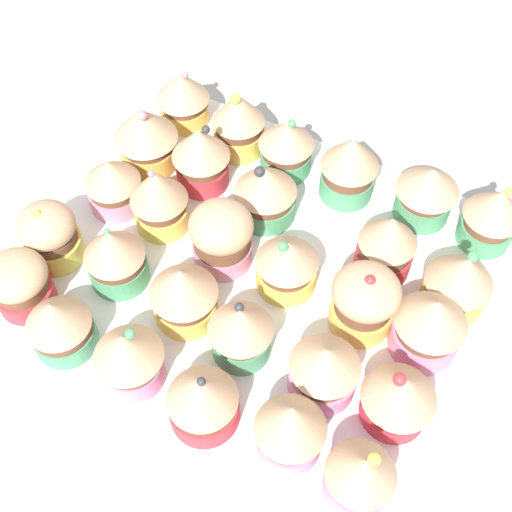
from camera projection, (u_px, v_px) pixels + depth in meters
The scene contains 31 objects.
ground_plane at pixel (256, 288), 66.60cm from camera, with size 180.00×180.00×3.00cm, color #9E9EA3.
baking_tray at pixel (256, 277), 64.89cm from camera, with size 45.64×38.60×1.20cm.
cupcake_0 at pixel (493, 215), 63.70cm from camera, with size 5.76×5.76×7.62cm.
cupcake_1 at pixel (427, 191), 65.81cm from camera, with size 6.34×6.34×6.73cm.
cupcake_2 at pixel (349, 166), 67.03cm from camera, with size 6.01×6.01×7.95cm.
cupcake_3 at pixel (286, 146), 69.57cm from camera, with size 5.95×5.95×6.95cm.
cupcake_4 at pixel (239, 122), 71.08cm from camera, with size 5.72×5.72×7.97cm.
cupcake_5 at pixel (183, 96), 73.89cm from camera, with size 6.04×6.04×7.02cm.
cupcake_6 at pixel (459, 281), 59.66cm from camera, with size 6.26×6.26×7.26cm.
cupcake_7 at pixel (387, 244), 61.65cm from camera, with size 5.53×5.53×7.69cm.
cupcake_8 at pixel (266, 192), 65.97cm from camera, with size 6.30×6.30×7.07cm.
cupcake_9 at pixel (201, 156), 68.05cm from camera, with size 6.09×6.09×7.89cm.
cupcake_10 at pixel (146, 136), 69.51cm from camera, with size 6.81×6.81×8.11cm.
cupcake_11 at pixel (430, 324), 56.84cm from camera, with size 6.39×6.39×7.41cm.
cupcake_12 at pixel (364, 302), 58.21cm from camera, with size 6.14×6.14×7.50cm.
cupcake_13 at pixel (287, 263), 61.12cm from camera, with size 5.95×5.95×6.80cm.
cupcake_14 at pixel (223, 234), 62.50cm from camera, with size 6.16×6.16×7.28cm.
cupcake_15 at pixel (159, 198), 64.69cm from camera, with size 5.78×5.78×8.01cm.
cupcake_16 at pixel (113, 183), 66.90cm from camera, with size 5.79×5.79×6.29cm.
cupcake_17 at pixel (399, 396), 53.30cm from camera, with size 6.27×6.27×7.08cm.
cupcake_18 at pixel (324, 369), 54.74cm from camera, with size 6.07×6.07×6.85cm.
cupcake_19 at pixel (241, 330), 56.65cm from camera, with size 5.76×5.76×7.25cm.
cupcake_20 at pixel (183, 293), 58.84cm from camera, with size 6.29×6.29×7.09cm.
cupcake_21 at pixel (115, 256), 61.22cm from camera, with size 5.76×5.76×7.33cm.
cupcake_22 at pixel (50, 234), 63.02cm from camera, with size 5.59×5.59×6.91cm.
cupcake_23 at pixel (361, 474), 49.81cm from camera, with size 5.57×5.57×6.96cm.
cupcake_24 at pixel (291, 427), 51.18cm from camera, with size 5.81×5.81×7.91cm.
cupcake_25 at pixel (202, 398), 53.15cm from camera, with size 5.96×5.96×7.37cm.
cupcake_26 at pixel (129, 356), 55.05cm from camera, with size 6.01×6.01×7.49cm.
cupcake_27 at pixel (59, 324), 57.39cm from camera, with size 5.81×5.81×6.55cm.
cupcake_28 at pixel (20, 283), 59.95cm from camera, with size 5.74×5.74×6.23cm.
Camera 1 is at (-17.36, 31.14, 54.85)cm, focal length 46.28 mm.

